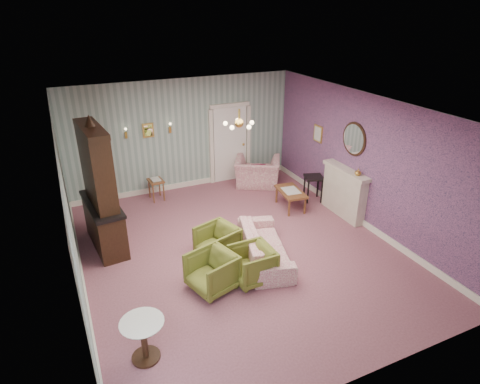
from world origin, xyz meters
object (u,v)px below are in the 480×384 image
olive_chair_a (252,263)px  sofa_chintz (265,241)px  fireplace (344,192)px  wingback_chair (257,168)px  coffee_table (290,199)px  pedestal_table (144,340)px  dresser (98,186)px  olive_chair_b (212,270)px  olive_chair_c (217,241)px  side_table_black (313,188)px

olive_chair_a → sofa_chintz: bearing=134.0°
fireplace → wingback_chair: bearing=114.0°
coffee_table → fireplace: bearing=-40.2°
pedestal_table → dresser: bearing=90.9°
olive_chair_b → olive_chair_c: bearing=136.1°
fireplace → pedestal_table: fireplace is taller
dresser → side_table_black: dresser is taller
side_table_black → pedestal_table: (-5.00, -3.30, 0.00)m
fireplace → dresser: bearing=170.0°
olive_chair_c → wingback_chair: (2.29, 2.79, 0.15)m
olive_chair_a → wingback_chair: wingback_chair is taller
olive_chair_a → wingback_chair: (1.99, 3.74, 0.15)m
sofa_chintz → coffee_table: bearing=-28.5°
sofa_chintz → side_table_black: sofa_chintz is taller
olive_chair_a → coffee_table: (2.10, 2.17, -0.13)m
fireplace → olive_chair_b: bearing=-161.1°
dresser → fireplace: dresser is taller
fireplace → side_table_black: fireplace is taller
fireplace → coffee_table: 1.28m
olive_chair_c → side_table_black: 3.41m
fireplace → side_table_black: (-0.21, 0.93, -0.25)m
olive_chair_b → olive_chair_c: (0.45, 0.88, -0.02)m
sofa_chintz → fireplace: 2.66m
olive_chair_a → pedestal_table: 2.38m
olive_chair_b → fireplace: size_ratio=0.54×
dresser → side_table_black: size_ratio=4.09×
olive_chair_b → sofa_chintz: 1.35m
olive_chair_c → coffee_table: bearing=99.4°
sofa_chintz → coffee_table: sofa_chintz is taller
olive_chair_c → dresser: (-1.92, 1.35, 0.98)m
sofa_chintz → wingback_chair: 3.53m
wingback_chair → dresser: (-4.21, -1.44, 0.83)m
dresser → coffee_table: 4.46m
sofa_chintz → dresser: 3.41m
coffee_table → side_table_black: size_ratio=1.40×
wingback_chair → side_table_black: 1.68m
sofa_chintz → side_table_black: (2.31, 1.77, -0.05)m
olive_chair_b → coffee_table: (2.85, 2.10, -0.15)m
olive_chair_b → sofa_chintz: bearing=92.9°
dresser → side_table_black: bearing=-5.5°
fireplace → coffee_table: fireplace is taller
sofa_chintz → dresser: bearing=72.4°
dresser → coffee_table: bearing=-7.3°
olive_chair_c → fireplace: 3.37m
side_table_black → pedestal_table: pedestal_table is taller
fireplace → side_table_black: size_ratio=2.13×
wingback_chair → pedestal_table: wingback_chair is taller
wingback_chair → fireplace: bearing=143.9°
olive_chair_c → wingback_chair: 3.61m
olive_chair_a → dresser: (-2.22, 2.30, 0.98)m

